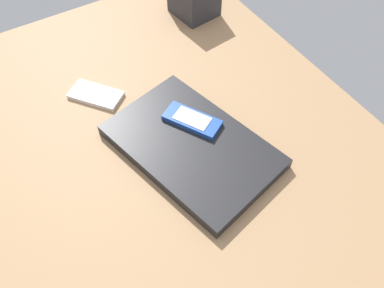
# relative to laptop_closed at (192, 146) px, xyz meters

# --- Properties ---
(desk_surface) EXTENTS (1.20, 0.80, 0.03)m
(desk_surface) POSITION_rel_laptop_closed_xyz_m (-0.02, 0.01, -0.03)
(desk_surface) COLOR #9E7751
(desk_surface) RESTS_ON ground
(laptop_closed) EXTENTS (0.38, 0.29, 0.02)m
(laptop_closed) POSITION_rel_laptop_closed_xyz_m (0.00, 0.00, 0.00)
(laptop_closed) COLOR black
(laptop_closed) RESTS_ON desk_surface
(cell_phone_on_laptop) EXTENTS (0.13, 0.10, 0.01)m
(cell_phone_on_laptop) POSITION_rel_laptop_closed_xyz_m (0.05, -0.03, 0.02)
(cell_phone_on_laptop) COLOR #1E479E
(cell_phone_on_laptop) RESTS_ON laptop_closed
(cell_phone_on_desk) EXTENTS (0.13, 0.12, 0.01)m
(cell_phone_on_desk) POSITION_rel_laptop_closed_xyz_m (0.24, 0.11, -0.01)
(cell_phone_on_desk) COLOR silver
(cell_phone_on_desk) RESTS_ON desk_surface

